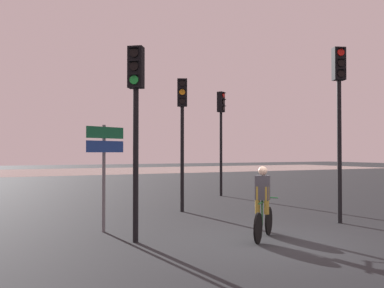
% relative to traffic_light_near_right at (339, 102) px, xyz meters
% --- Properties ---
extents(ground_plane, '(120.00, 120.00, 0.00)m').
position_rel_traffic_light_near_right_xyz_m(ground_plane, '(-3.16, -1.28, -3.32)').
color(ground_plane, black).
extents(water_strip, '(80.00, 16.00, 0.01)m').
position_rel_traffic_light_near_right_xyz_m(water_strip, '(-3.16, 35.28, -3.32)').
color(water_strip, '#9E937F').
rests_on(water_strip, ground).
extents(traffic_light_near_right, '(0.38, 0.40, 4.81)m').
position_rel_traffic_light_near_right_xyz_m(traffic_light_near_right, '(0.00, 0.00, 0.00)').
color(traffic_light_near_right, black).
rests_on(traffic_light_near_right, ground).
extents(traffic_light_far_right, '(0.40, 0.42, 4.62)m').
position_rel_traffic_light_near_right_xyz_m(traffic_light_far_right, '(0.78, 7.72, -0.12)').
color(traffic_light_far_right, black).
rests_on(traffic_light_far_right, ground).
extents(traffic_light_near_left, '(0.40, 0.42, 4.22)m').
position_rel_traffic_light_near_right_xyz_m(traffic_light_near_left, '(-5.81, 0.11, -0.38)').
color(traffic_light_near_left, black).
rests_on(traffic_light_near_left, ground).
extents(traffic_light_center, '(0.39, 0.41, 4.33)m').
position_rel_traffic_light_near_right_xyz_m(traffic_light_center, '(-2.90, 3.95, -0.31)').
color(traffic_light_center, black).
rests_on(traffic_light_center, ground).
extents(direction_sign_post, '(1.02, 0.46, 2.60)m').
position_rel_traffic_light_near_right_xyz_m(direction_sign_post, '(-6.10, 1.58, -1.53)').
color(direction_sign_post, slate).
rests_on(direction_sign_post, ground).
extents(cyclist, '(1.31, 1.16, 1.62)m').
position_rel_traffic_light_near_right_xyz_m(cyclist, '(-3.20, -0.89, -2.50)').
color(cyclist, black).
rests_on(cyclist, ground).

